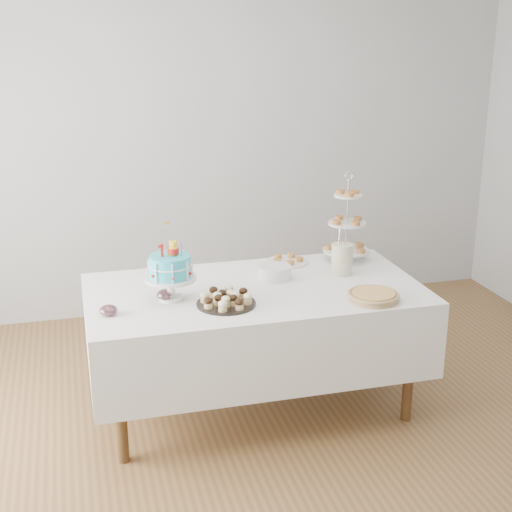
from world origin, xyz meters
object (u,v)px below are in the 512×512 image
object	(u,v)px
tiered_stand	(347,224)
plate_stack	(274,272)
jam_bowl_a	(108,310)
birthday_cake	(171,279)
pie	(373,296)
cupcake_tray	(226,299)
jam_bowl_b	(166,295)
pastry_plate	(287,260)
table	(255,324)
utensil_pitcher	(342,258)

from	to	relation	value
tiered_stand	plate_stack	xyz separation A→B (m)	(-0.54, -0.22, -0.20)
plate_stack	jam_bowl_a	size ratio (longest dim) A/B	2.11
birthday_cake	jam_bowl_a	distance (m)	0.39
pie	birthday_cake	bearing A→B (deg)	164.63
tiered_stand	jam_bowl_a	xyz separation A→B (m)	(-1.54, -0.54, -0.21)
cupcake_tray	jam_bowl_b	distance (m)	0.35
pastry_plate	jam_bowl_b	size ratio (longest dim) A/B	2.66
tiered_stand	jam_bowl_a	world-z (taller)	tiered_stand
table	utensil_pitcher	xyz separation A→B (m)	(0.57, 0.10, 0.33)
birthday_cake	jam_bowl_b	bearing A→B (deg)	166.66
birthday_cake	utensil_pitcher	bearing A→B (deg)	10.42
pie	plate_stack	distance (m)	0.64
plate_stack	birthday_cake	bearing A→B (deg)	-164.31
pie	tiered_stand	bearing A→B (deg)	80.54
pie	plate_stack	bearing A→B (deg)	131.95
pastry_plate	table	bearing A→B (deg)	-129.27
table	tiered_stand	size ratio (longest dim) A/B	3.33
tiered_stand	pastry_plate	distance (m)	0.44
cupcake_tray	tiered_stand	size ratio (longest dim) A/B	0.56
cupcake_tray	jam_bowl_a	world-z (taller)	cupcake_tray
cupcake_tray	jam_bowl_b	world-z (taller)	cupcake_tray
table	cupcake_tray	size ratio (longest dim) A/B	5.94
birthday_cake	utensil_pitcher	world-z (taller)	birthday_cake
pie	jam_bowl_a	size ratio (longest dim) A/B	3.03
birthday_cake	cupcake_tray	size ratio (longest dim) A/B	1.35
plate_stack	utensil_pitcher	xyz separation A→B (m)	(0.42, -0.02, 0.06)
tiered_stand	jam_bowl_a	size ratio (longest dim) A/B	6.11
pastry_plate	utensil_pitcher	xyz separation A→B (m)	(0.26, -0.29, 0.08)
table	tiered_stand	bearing A→B (deg)	26.60
birthday_cake	jam_bowl_b	world-z (taller)	birthday_cake
table	birthday_cake	world-z (taller)	birthday_cake
jam_bowl_b	utensil_pitcher	xyz separation A→B (m)	(1.09, 0.15, 0.07)
table	pastry_plate	size ratio (longest dim) A/B	7.32
birthday_cake	cupcake_tray	world-z (taller)	birthday_cake
pastry_plate	jam_bowl_a	distance (m)	1.29
birthday_cake	utensil_pitcher	distance (m)	1.07
pie	jam_bowl_a	distance (m)	1.43
table	jam_bowl_a	size ratio (longest dim) A/B	20.33
pie	jam_bowl_b	world-z (taller)	jam_bowl_b
pastry_plate	jam_bowl_b	xyz separation A→B (m)	(-0.84, -0.43, 0.01)
tiered_stand	utensil_pitcher	xyz separation A→B (m)	(-0.13, -0.25, -0.14)
birthday_cake	cupcake_tray	xyz separation A→B (m)	(0.28, -0.15, -0.08)
plate_stack	jam_bowl_b	bearing A→B (deg)	-165.66
jam_bowl_a	pastry_plate	bearing A→B (deg)	26.55
tiered_stand	jam_bowl_b	size ratio (longest dim) A/B	5.85
jam_bowl_a	table	bearing A→B (deg)	12.82
birthday_cake	plate_stack	bearing A→B (deg)	17.76
utensil_pitcher	tiered_stand	bearing A→B (deg)	58.29
utensil_pitcher	jam_bowl_a	bearing A→B (deg)	-173.02
pie	tiered_stand	distance (m)	0.74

